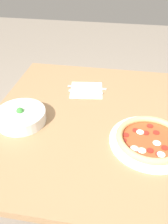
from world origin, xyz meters
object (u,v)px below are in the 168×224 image
object	(u,v)px
knife	(89,88)
fork	(86,92)
bowl	(21,116)
pizza	(151,140)

from	to	relation	value
knife	fork	bearing A→B (deg)	80.18
bowl	fork	bearing A→B (deg)	-39.68
fork	knife	distance (m)	0.05
bowl	knife	world-z (taller)	bowl
pizza	fork	xyz separation A→B (m)	(0.33, 0.31, -0.01)
fork	bowl	bearing A→B (deg)	49.53
pizza	knife	bearing A→B (deg)	38.99
bowl	knife	bearing A→B (deg)	-36.43
bowl	knife	size ratio (longest dim) A/B	1.04
bowl	fork	world-z (taller)	bowl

